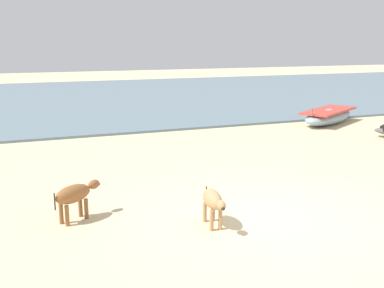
# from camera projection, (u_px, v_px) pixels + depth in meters

# --- Properties ---
(ground) EXTENTS (80.00, 80.00, 0.00)m
(ground) POSITION_uv_depth(u_px,v_px,m) (270.00, 218.00, 7.84)
(ground) COLOR beige
(sea_water) EXTENTS (60.00, 20.00, 0.08)m
(sea_water) POSITION_uv_depth(u_px,v_px,m) (92.00, 98.00, 24.07)
(sea_water) COLOR slate
(sea_water) RESTS_ON ground
(fishing_boat_2) EXTENTS (3.24, 2.48, 0.72)m
(fishing_boat_2) POSITION_uv_depth(u_px,v_px,m) (328.00, 116.00, 16.73)
(fishing_boat_2) COLOR #8CA5B7
(fishing_boat_2) RESTS_ON ground
(calf_near_tan) EXTENTS (0.34, 0.92, 0.60)m
(calf_near_tan) POSITION_uv_depth(u_px,v_px,m) (213.00, 201.00, 7.39)
(calf_near_tan) COLOR tan
(calf_near_tan) RESTS_ON ground
(calf_far_brown) EXTENTS (0.88, 0.66, 0.62)m
(calf_far_brown) POSITION_uv_depth(u_px,v_px,m) (75.00, 195.00, 7.64)
(calf_far_brown) COLOR brown
(calf_far_brown) RESTS_ON ground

